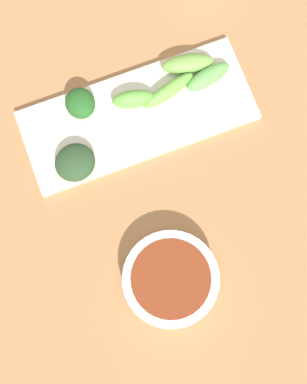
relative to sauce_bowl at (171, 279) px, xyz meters
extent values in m
cube|color=#A5764A|center=(0.15, -0.03, -0.03)|extent=(2.10, 2.10, 0.02)
cylinder|color=white|center=(0.00, 0.00, 0.00)|extent=(0.14, 0.14, 0.04)
cylinder|color=maroon|center=(0.00, 0.00, 0.00)|extent=(0.11, 0.11, 0.03)
cube|color=silver|center=(0.25, -0.04, -0.01)|extent=(0.14, 0.35, 0.01)
ellipsoid|color=#294727|center=(0.21, 0.07, 0.01)|extent=(0.07, 0.07, 0.03)
ellipsoid|color=#235D23|center=(0.29, 0.03, 0.01)|extent=(0.05, 0.05, 0.03)
ellipsoid|color=#73A849|center=(0.30, -0.14, 0.00)|extent=(0.05, 0.09, 0.02)
ellipsoid|color=#6DBB46|center=(0.27, -0.10, 0.00)|extent=(0.04, 0.09, 0.03)
ellipsoid|color=#63B554|center=(0.27, -0.16, 0.00)|extent=(0.04, 0.08, 0.02)
ellipsoid|color=#62B843|center=(0.27, -0.04, 0.01)|extent=(0.04, 0.07, 0.03)
camera|label=1|loc=(-0.01, 0.03, 0.77)|focal=49.77mm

